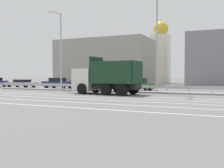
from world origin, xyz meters
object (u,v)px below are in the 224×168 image
at_px(street_lamp_2, 156,38).
at_px(dump_truck, 99,81).
at_px(church_tower, 161,53).
at_px(median_road_sign, 99,80).
at_px(parked_car_3, 89,84).
at_px(parked_car_2, 58,83).
at_px(street_lamp_1, 60,48).
at_px(parked_car_1, 22,83).
at_px(parked_car_4, 137,84).

bearing_deg(street_lamp_2, dump_truck, -150.76).
xyz_separation_m(street_lamp_2, church_tower, (-7.16, 30.55, 1.03)).
xyz_separation_m(median_road_sign, parked_car_3, (-3.11, 3.38, -0.52)).
bearing_deg(church_tower, dump_truck, -86.19).
bearing_deg(street_lamp_2, parked_car_3, 159.64).
bearing_deg(dump_truck, street_lamp_2, -56.10).
bearing_deg(dump_truck, median_road_sign, 32.77).
bearing_deg(church_tower, parked_car_2, -105.87).
bearing_deg(street_lamp_1, church_tower, 81.73).
relative_size(street_lamp_1, parked_car_2, 2.08).
bearing_deg(median_road_sign, street_lamp_1, -179.15).
relative_size(parked_car_1, parked_car_2, 1.11).
xyz_separation_m(parked_car_1, parked_car_4, (17.50, 0.11, 0.11)).
xyz_separation_m(street_lamp_1, church_tower, (4.42, 30.43, 1.53)).
bearing_deg(street_lamp_2, parked_car_1, 170.36).
bearing_deg(dump_truck, church_tower, 8.48).
distance_m(median_road_sign, parked_car_4, 4.73).
relative_size(street_lamp_1, church_tower, 0.64).
relative_size(street_lamp_1, parked_car_3, 2.06).
distance_m(dump_truck, parked_car_4, 6.64).
relative_size(street_lamp_1, parked_car_4, 1.94).
height_order(street_lamp_2, church_tower, church_tower).
relative_size(median_road_sign, parked_car_4, 0.50).
bearing_deg(parked_car_2, church_tower, 164.12).
bearing_deg(church_tower, parked_car_4, -81.88).
distance_m(parked_car_1, church_tower, 30.85).
bearing_deg(parked_car_4, church_tower, 5.59).
xyz_separation_m(median_road_sign, street_lamp_1, (-5.06, -0.08, 3.78)).
height_order(median_road_sign, parked_car_1, median_road_sign).
height_order(street_lamp_2, parked_car_4, street_lamp_2).
height_order(parked_car_1, parked_car_2, parked_car_2).
bearing_deg(parked_car_1, dump_truck, -111.70).
height_order(street_lamp_2, parked_car_1, street_lamp_2).
xyz_separation_m(parked_car_3, church_tower, (2.47, 26.98, 5.82)).
distance_m(parked_car_3, church_tower, 27.71).
xyz_separation_m(dump_truck, parked_car_4, (1.62, 6.42, -0.55)).
bearing_deg(church_tower, street_lamp_1, -98.27).
bearing_deg(street_lamp_1, median_road_sign, 0.85).
relative_size(street_lamp_2, parked_car_2, 2.27).
xyz_separation_m(dump_truck, church_tower, (-2.22, 33.32, 5.25)).
xyz_separation_m(dump_truck, parked_car_2, (-9.78, 6.74, -0.55)).
distance_m(dump_truck, parked_car_3, 7.91).
height_order(parked_car_2, parked_car_3, parked_car_2).
xyz_separation_m(street_lamp_2, parked_car_1, (-20.83, 3.54, -4.88)).
bearing_deg(dump_truck, street_lamp_1, 71.12).
bearing_deg(median_road_sign, dump_truck, -61.90).
bearing_deg(parked_car_2, street_lamp_1, 39.19).
relative_size(street_lamp_1, parked_car_1, 1.87).
relative_size(parked_car_2, parked_car_4, 0.93).
xyz_separation_m(parked_car_1, parked_car_3, (11.19, 0.04, 0.09)).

